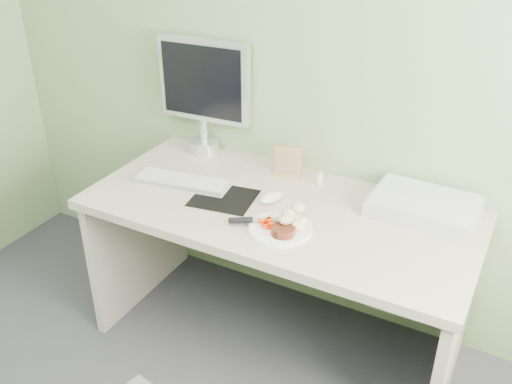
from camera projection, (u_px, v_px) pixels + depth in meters
The scene contains 14 objects.
wall_back at pixel (323, 34), 2.32m from camera, with size 3.50×3.50×0.00m, color gray.
desk at pixel (278, 243), 2.42m from camera, with size 1.60×0.75×0.73m.
plate at pixel (280, 229), 2.17m from camera, with size 0.24×0.24×0.01m, color white.
steak at pixel (283, 231), 2.12m from camera, with size 0.09×0.09×0.03m, color black.
potato_pile at pixel (293, 216), 2.18m from camera, with size 0.11×0.08×0.06m, color tan.
carrot_heap at pixel (267, 222), 2.17m from camera, with size 0.06×0.05×0.04m, color #F93605.
steak_knife at pixel (251, 220), 2.19m from camera, with size 0.22×0.15×0.02m.
mousepad at pixel (224, 198), 2.39m from camera, with size 0.26×0.22×0.00m, color black.
keyboard at pixel (182, 181), 2.49m from camera, with size 0.41×0.12×0.02m, color white.
computer_mouse at pixel (271, 198), 2.35m from camera, with size 0.06×0.11×0.04m, color white.
photo_frame at pixel (288, 162), 2.53m from camera, with size 0.12×0.01×0.15m, color #A66A4D.
eyedrop_bottle at pixel (320, 178), 2.48m from camera, with size 0.02×0.02×0.07m.
scanner at pixel (425, 207), 2.26m from camera, with size 0.42×0.28×0.07m, color #B2B6BA.
monitor at pixel (204, 90), 2.65m from camera, with size 0.46×0.14×0.55m.
Camera 1 is at (0.86, -0.19, 1.91)m, focal length 40.00 mm.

